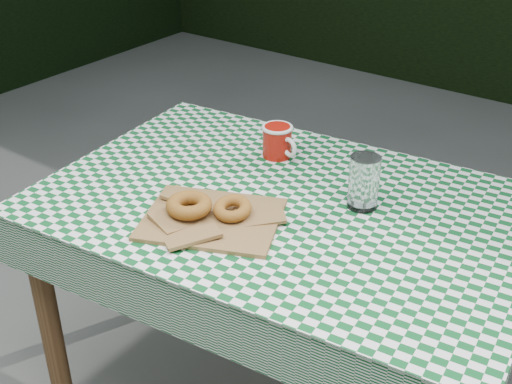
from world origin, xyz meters
TOP-DOWN VIEW (x-y plane):
  - ground at (0.00, 0.00)m, footprint 60.00×60.00m
  - table at (0.17, -0.11)m, footprint 1.30×0.93m
  - tablecloth at (0.17, -0.11)m, footprint 1.32×0.96m
  - paper_bag at (0.08, -0.29)m, footprint 0.40×0.36m
  - bagel_front at (0.02, -0.31)m, footprint 0.14×0.14m
  - bagel_back at (0.12, -0.25)m, footprint 0.11×0.11m
  - coffee_mug at (0.01, 0.10)m, footprint 0.20×0.20m
  - drinking_glass at (0.34, -0.01)m, footprint 0.09×0.09m

SIDE VIEW (x-z plane):
  - ground at x=0.00m, z-range 0.00..0.00m
  - table at x=0.17m, z-range 0.00..0.75m
  - tablecloth at x=0.17m, z-range 0.75..0.76m
  - paper_bag at x=0.08m, z-range 0.76..0.77m
  - bagel_back at x=0.12m, z-range 0.77..0.80m
  - bagel_front at x=0.02m, z-range 0.77..0.81m
  - coffee_mug at x=0.01m, z-range 0.76..0.85m
  - drinking_glass at x=0.34m, z-range 0.76..0.89m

